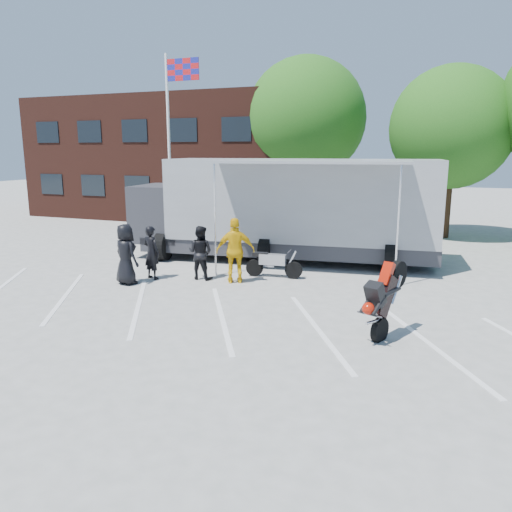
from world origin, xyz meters
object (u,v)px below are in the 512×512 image
Objects in this scene: tree_left at (306,118)px; parked_motorcycle at (274,277)px; tree_mid at (451,128)px; spectator_leather_c at (200,253)px; spectator_leather_b at (152,253)px; transporter_truck at (286,260)px; spectator_leather_a at (126,254)px; flagpole at (173,125)px; stunt_bike_rider at (392,334)px; spectator_hivis at (235,251)px.

tree_left reaches higher than parked_motorcycle.
tree_mid is 13.59m from spectator_leather_c.
spectator_leather_c reaches higher than spectator_leather_b.
transporter_truck is at bearing -125.57° from tree_mid.
spectator_leather_a is 1.09× the size of spectator_leather_b.
parked_motorcycle is 1.10× the size of spectator_leather_c.
transporter_truck is (5.97, -2.37, -5.05)m from flagpole.
spectator_leather_c reaches higher than stunt_bike_rider.
stunt_bike_rider is at bearing 126.67° from spectator_hivis.
tree_mid reaches higher than stunt_bike_rider.
stunt_bike_rider is 8.16m from spectator_leather_a.
spectator_leather_c is at bearing -54.16° from flagpole.
spectator_leather_b is at bearing -13.61° from spectator_hivis.
spectator_leather_b is 2.70m from spectator_hivis.
tree_left is 13.39m from spectator_leather_b.
stunt_bike_rider is at bearing -67.07° from tree_left.
stunt_bike_rider is 5.76m from spectator_hivis.
stunt_bike_rider is 1.09× the size of spectator_leather_c.
spectator_leather_b is at bearing -174.26° from stunt_bike_rider.
flagpole is 8.72m from spectator_leather_a.
tree_mid is at bearing -32.33° from parked_motorcycle.
transporter_truck is at bearing 2.73° from parked_motorcycle.
spectator_hivis is at bearing -47.28° from flagpole.
spectator_leather_a is at bearing 36.64° from spectator_leather_c.
transporter_truck is at bearing 147.50° from stunt_bike_rider.
transporter_truck is at bearing -115.59° from spectator_leather_c.
spectator_leather_c is (-2.09, -1.00, 0.84)m from parked_motorcycle.
tree_left is 12.85m from spectator_hivis.
spectator_leather_a reaches higher than parked_motorcycle.
flagpole is 4.37× the size of spectator_leather_a.
parked_motorcycle is (6.37, -4.92, -5.05)m from flagpole.
spectator_hivis reaches higher than parked_motorcycle.
spectator_leather_b is (-8.40, -11.45, -4.11)m from tree_mid.
spectator_leather_c is at bearing 178.02° from stunt_bike_rider.
flagpole is 9.50m from parked_motorcycle.
flagpole is 0.69× the size of transporter_truck.
spectator_leather_a is 1.09× the size of spectator_leather_c.
flagpole is 4.74× the size of spectator_leather_c.
stunt_bike_rider reaches higher than parked_motorcycle.
flagpole is at bearing -71.73° from spectator_hivis.
transporter_truck is at bearing -21.67° from flagpole.
transporter_truck reaches higher than spectator_leather_a.
transporter_truck is 4.02m from spectator_leather_c.
flagpole is at bearing -50.41° from spectator_leather_a.
spectator_leather_b is (-3.53, -1.53, 0.84)m from parked_motorcycle.
spectator_hivis is (-0.88, -1.02, 1.00)m from parked_motorcycle.
flagpole is 1.04× the size of tree_mid.
spectator_hivis is at bearing -153.93° from spectator_leather_b.
spectator_hivis is (-5.76, -10.94, -3.95)m from tree_mid.
tree_mid is 4.58× the size of spectator_leather_b.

